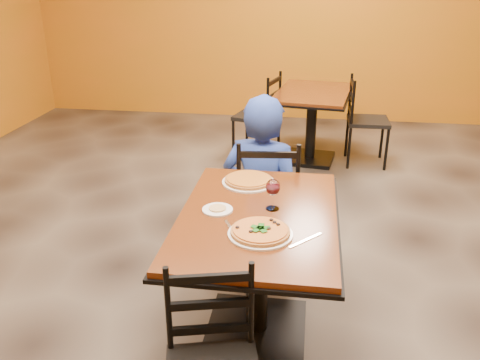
% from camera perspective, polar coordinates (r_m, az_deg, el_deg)
% --- Properties ---
extents(floor, '(7.00, 8.00, 0.01)m').
position_cam_1_polar(floor, '(3.42, 2.81, -11.38)').
color(floor, black).
rests_on(floor, ground).
extents(wall_back, '(7.00, 0.01, 3.00)m').
position_cam_1_polar(wall_back, '(6.83, 6.57, 19.23)').
color(wall_back, '#C76A16').
rests_on(wall_back, ground).
extents(table_main, '(0.83, 1.23, 0.75)m').
position_cam_1_polar(table_main, '(2.70, 1.99, -7.55)').
color(table_main, '#61280F').
rests_on(table_main, floor).
extents(table_second, '(0.89, 1.19, 0.75)m').
position_cam_1_polar(table_second, '(5.34, 8.13, 7.78)').
color(table_second, '#61280F').
rests_on(table_second, floor).
extents(chair_main_far, '(0.45, 0.45, 0.91)m').
position_cam_1_polar(chair_main_far, '(3.47, 3.05, -2.11)').
color(chair_main_far, black).
rests_on(chair_main_far, floor).
extents(chair_second_left, '(0.51, 0.51, 0.92)m').
position_cam_1_polar(chair_second_left, '(5.39, 1.88, 7.16)').
color(chair_second_left, black).
rests_on(chair_second_left, floor).
extents(chair_second_right, '(0.42, 0.42, 0.91)m').
position_cam_1_polar(chair_second_right, '(5.39, 14.24, 6.41)').
color(chair_second_right, black).
rests_on(chair_second_right, floor).
extents(diner, '(0.65, 0.50, 1.16)m').
position_cam_1_polar(diner, '(3.52, 2.49, 0.45)').
color(diner, '#1C389C').
rests_on(diner, floor).
extents(plate_main, '(0.31, 0.31, 0.01)m').
position_cam_1_polar(plate_main, '(2.41, 2.30, -6.08)').
color(plate_main, white).
rests_on(plate_main, table_main).
extents(pizza_main, '(0.28, 0.28, 0.02)m').
position_cam_1_polar(pizza_main, '(2.40, 2.30, -5.75)').
color(pizza_main, maroon).
rests_on(pizza_main, plate_main).
extents(plate_far, '(0.31, 0.31, 0.01)m').
position_cam_1_polar(plate_far, '(2.97, 0.96, -0.24)').
color(plate_far, white).
rests_on(plate_far, table_main).
extents(pizza_far, '(0.28, 0.28, 0.02)m').
position_cam_1_polar(pizza_far, '(2.96, 0.96, 0.05)').
color(pizza_far, orange).
rests_on(pizza_far, plate_far).
extents(side_plate, '(0.16, 0.16, 0.01)m').
position_cam_1_polar(side_plate, '(2.64, -2.55, -3.37)').
color(side_plate, white).
rests_on(side_plate, table_main).
extents(dip, '(0.09, 0.09, 0.01)m').
position_cam_1_polar(dip, '(2.64, -2.56, -3.19)').
color(dip, tan).
rests_on(dip, side_plate).
extents(wine_glass, '(0.08, 0.08, 0.18)m').
position_cam_1_polar(wine_glass, '(2.63, 3.72, -1.49)').
color(wine_glass, white).
rests_on(wine_glass, table_main).
extents(fork, '(0.10, 0.18, 0.00)m').
position_cam_1_polar(fork, '(2.46, -1.03, -5.52)').
color(fork, silver).
rests_on(fork, table_main).
extents(knife, '(0.15, 0.16, 0.00)m').
position_cam_1_polar(knife, '(2.38, 7.39, -6.75)').
color(knife, silver).
rests_on(knife, table_main).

